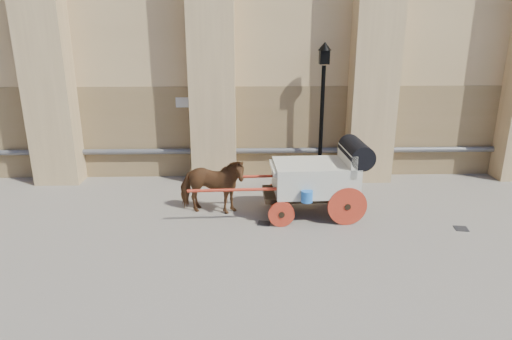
{
  "coord_description": "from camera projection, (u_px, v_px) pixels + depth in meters",
  "views": [
    {
      "loc": [
        -0.02,
        -10.62,
        4.95
      ],
      "look_at": [
        0.27,
        0.76,
        1.25
      ],
      "focal_mm": 32.0,
      "sensor_mm": 36.0,
      "label": 1
    }
  ],
  "objects": [
    {
      "name": "drain_grate_far",
      "position": [
        461.0,
        229.0,
        11.46
      ],
      "size": [
        0.37,
        0.37,
        0.01
      ],
      "primitive_type": "cube",
      "rotation": [
        0.0,
        0.0,
        -0.16
      ],
      "color": "black",
      "rests_on": "ground"
    },
    {
      "name": "horse",
      "position": [
        212.0,
        186.0,
        12.17
      ],
      "size": [
        1.96,
        1.12,
        1.56
      ],
      "primitive_type": "imported",
      "rotation": [
        0.0,
        0.0,
        1.41
      ],
      "color": "brown",
      "rests_on": "ground"
    },
    {
      "name": "ground",
      "position": [
        246.0,
        226.0,
        11.63
      ],
      "size": [
        90.0,
        90.0,
        0.0
      ],
      "primitive_type": "plane",
      "color": "slate",
      "rests_on": "ground"
    },
    {
      "name": "drain_grate_near",
      "position": [
        264.0,
        224.0,
        11.74
      ],
      "size": [
        0.38,
        0.38,
        0.01
      ],
      "primitive_type": "cube",
      "rotation": [
        0.0,
        0.0,
        -0.19
      ],
      "color": "black",
      "rests_on": "ground"
    },
    {
      "name": "carriage",
      "position": [
        321.0,
        176.0,
        11.97
      ],
      "size": [
        4.72,
        1.72,
        2.05
      ],
      "rotation": [
        0.0,
        0.0,
        0.04
      ],
      "color": "black",
      "rests_on": "ground"
    },
    {
      "name": "street_lamp",
      "position": [
        322.0,
        110.0,
        14.14
      ],
      "size": [
        0.41,
        0.41,
        4.39
      ],
      "color": "black",
      "rests_on": "ground"
    }
  ]
}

